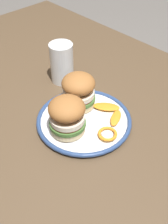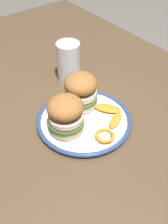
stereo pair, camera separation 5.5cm
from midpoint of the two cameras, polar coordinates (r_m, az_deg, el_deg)
The scene contains 9 objects.
ground_plane at distance 1.45m, azimuth -2.03°, elevation -22.41°, with size 8.00×8.00×0.00m, color slate.
dining_table at distance 0.88m, azimuth -3.09°, elevation -3.28°, with size 1.47×0.91×0.78m.
dinner_plate at distance 0.75m, azimuth -2.11°, elevation -1.80°, with size 0.26×0.26×0.02m.
sandwich_half_left at distance 0.68m, azimuth -5.90°, elevation -0.75°, with size 0.13×0.13×0.10m.
sandwich_half_right at distance 0.75m, azimuth -3.27°, elevation 4.52°, with size 0.13×0.13×0.10m.
orange_peel_curled at distance 0.70m, azimuth 2.71°, elevation -4.73°, with size 0.07×0.07×0.01m.
orange_peel_strip_long at distance 0.74m, azimuth 4.58°, elevation -1.27°, with size 0.05×0.07×0.01m.
orange_peel_strip_short at distance 0.77m, azimuth 2.71°, elevation 1.05°, with size 0.08×0.07×0.01m.
drinking_glass at distance 0.89m, azimuth -6.48°, elevation 9.68°, with size 0.07×0.07×0.13m.
Camera 1 is at (-0.46, 0.41, 1.31)m, focal length 43.45 mm.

